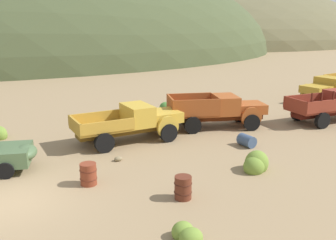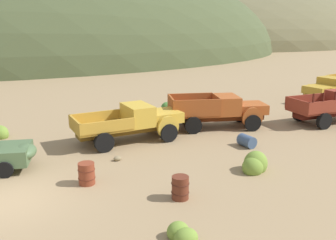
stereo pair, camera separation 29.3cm
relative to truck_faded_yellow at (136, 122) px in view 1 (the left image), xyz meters
The scene contains 13 objects.
ground_plane 8.16m from the truck_faded_yellow, 146.27° to the right, with size 300.00×300.00×0.00m, color #937A56.
hill_distant 51.69m from the truck_faded_yellow, 85.31° to the left, with size 90.33×54.89×34.58m, color #424C2D.
hill_center 95.46m from the truck_faded_yellow, 51.82° to the left, with size 94.35×74.77×31.25m, color brown.
truck_faded_yellow is the anchor object (origin of this frame).
truck_oxide_orange 5.48m from the truck_faded_yellow, ahead, with size 5.94×3.66×1.91m.
truck_mustard 17.41m from the truck_faded_yellow, ahead, with size 6.58×3.02×1.91m.
oil_drum_tipped 5.73m from the truck_faded_yellow, 38.78° to the right, with size 0.63×0.89×0.60m.
oil_drum_spare 5.83m from the truck_faded_yellow, 131.99° to the right, with size 0.67×0.67×0.86m.
oil_drum_by_truck 7.19m from the truck_faded_yellow, 100.28° to the right, with size 0.65×0.65×0.84m.
bush_near_barrel 7.16m from the truck_faded_yellow, 49.45° to the left, with size 1.03×0.75×0.73m.
bush_between_trucks 9.75m from the truck_faded_yellow, 104.96° to the right, with size 0.74×1.00×0.62m.
bush_lone_scrub 6.85m from the truck_faded_yellow, 66.54° to the right, with size 1.25×1.03×1.09m.
rock_flat 3.29m from the truck_faded_yellow, 128.73° to the right, with size 0.36×0.28×0.22m, color #7E6F4E.
Camera 1 is at (-0.81, -13.20, 6.15)m, focal length 40.63 mm.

